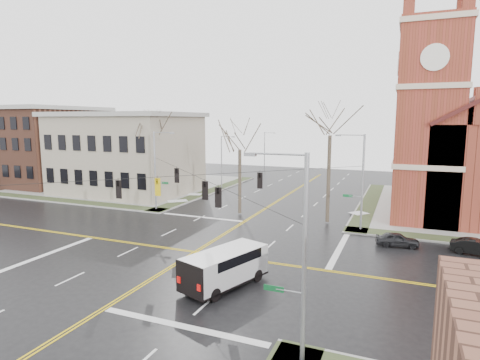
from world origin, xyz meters
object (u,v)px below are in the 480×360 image
at_px(signal_pole_ne, 361,179).
at_px(tree_nw_near, 240,145).
at_px(parked_car_b, 477,247).
at_px(tree_ne, 330,129).
at_px(signal_pole_nw, 156,168).
at_px(parked_car_a, 397,240).
at_px(signal_pole_se, 300,255).
at_px(streetlight_north_b, 265,151).
at_px(tree_nw_far, 152,132).
at_px(streetlight_north_a, 222,160).
at_px(cargo_van, 228,265).

relative_size(signal_pole_ne, tree_nw_near, 0.85).
bearing_deg(parked_car_b, tree_ne, 78.63).
bearing_deg(signal_pole_nw, parked_car_a, -8.17).
distance_m(signal_pole_se, parked_car_b, 21.83).
relative_size(streetlight_north_b, tree_nw_near, 0.75).
bearing_deg(signal_pole_nw, streetlight_north_b, 88.95).
xyz_separation_m(signal_pole_ne, tree_nw_far, (-24.96, 2.61, 3.99)).
bearing_deg(signal_pole_ne, streetlight_north_a, 143.10).
relative_size(signal_pole_se, parked_car_a, 2.62).
distance_m(streetlight_north_b, parked_car_b, 51.07).
bearing_deg(cargo_van, streetlight_north_b, 125.58).
xyz_separation_m(signal_pole_se, parked_car_b, (9.27, 19.28, -4.34)).
xyz_separation_m(streetlight_north_b, parked_car_a, (25.49, -40.26, -3.88)).
bearing_deg(tree_ne, tree_nw_far, 177.65).
height_order(streetlight_north_a, streetlight_north_b, same).
bearing_deg(signal_pole_se, tree_ne, 97.57).
xyz_separation_m(streetlight_north_b, parked_car_b, (31.25, -40.22, -3.86)).
bearing_deg(parked_car_a, signal_pole_se, 160.86).
distance_m(signal_pole_se, tree_ne, 25.35).
bearing_deg(streetlight_north_a, tree_ne, -38.34).
distance_m(streetlight_north_b, tree_nw_far, 34.32).
distance_m(signal_pole_ne, tree_ne, 5.87).
bearing_deg(parked_car_b, signal_pole_ne, 80.20).
xyz_separation_m(signal_pole_nw, tree_ne, (19.36, 1.72, 4.56)).
bearing_deg(parked_car_b, cargo_van, 141.22).
xyz_separation_m(cargo_van, tree_nw_far, (-18.68, 18.99, 7.59)).
bearing_deg(tree_nw_near, signal_pole_ne, -7.99).
distance_m(signal_pole_nw, streetlight_north_b, 36.51).
bearing_deg(signal_pole_se, signal_pole_ne, 90.00).
bearing_deg(streetlight_north_a, tree_nw_far, -102.12).
bearing_deg(signal_pole_se, tree_nw_near, 117.66).
height_order(signal_pole_se, parked_car_b, signal_pole_se).
height_order(signal_pole_ne, tree_nw_near, tree_nw_near).
height_order(signal_pole_ne, parked_car_a, signal_pole_ne).
bearing_deg(cargo_van, tree_nw_near, 129.34).
relative_size(streetlight_north_a, tree_nw_near, 0.75).
bearing_deg(streetlight_north_b, tree_nw_near, -75.50).
height_order(signal_pole_ne, streetlight_north_b, signal_pole_ne).
height_order(signal_pole_se, parked_car_a, signal_pole_se).
bearing_deg(tree_nw_near, streetlight_north_b, 104.50).
height_order(tree_nw_far, tree_ne, tree_ne).
distance_m(signal_pole_ne, signal_pole_nw, 22.64).
relative_size(tree_nw_near, tree_ne, 0.81).
relative_size(signal_pole_nw, tree_nw_far, 0.73).
relative_size(signal_pole_ne, streetlight_north_b, 1.12).
bearing_deg(tree_nw_far, streetlight_north_b, 84.97).
bearing_deg(signal_pole_se, tree_nw_far, 134.26).
height_order(parked_car_b, tree_nw_near, tree_nw_near).
height_order(tree_nw_near, tree_ne, tree_ne).
xyz_separation_m(cargo_van, tree_nw_near, (-6.73, 18.21, 6.36)).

